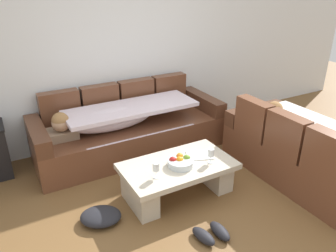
{
  "coord_description": "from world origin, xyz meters",
  "views": [
    {
      "loc": [
        -1.67,
        -2.11,
        2.18
      ],
      "look_at": [
        0.08,
        1.02,
        0.55
      ],
      "focal_mm": 34.69,
      "sensor_mm": 36.0,
      "label": 1
    }
  ],
  "objects_px": {
    "wine_glass_near_left": "(156,167)",
    "open_magazine": "(200,155)",
    "couch_along_wall": "(127,129)",
    "crumpled_garment": "(101,216)",
    "fruit_bowl": "(180,162)",
    "pair_of_shoes": "(212,234)",
    "couch_near_window": "(304,152)",
    "coffee_table": "(178,175)",
    "wine_glass_near_right": "(211,153)"
  },
  "relations": [
    {
      "from": "couch_along_wall",
      "to": "wine_glass_near_right",
      "type": "relative_size",
      "value": 15.12
    },
    {
      "from": "crumpled_garment",
      "to": "wine_glass_near_right",
      "type": "bearing_deg",
      "value": -5.64
    },
    {
      "from": "crumpled_garment",
      "to": "coffee_table",
      "type": "bearing_deg",
      "value": 1.82
    },
    {
      "from": "couch_near_window",
      "to": "wine_glass_near_left",
      "type": "xyz_separation_m",
      "value": [
        -1.77,
        0.31,
        0.16
      ]
    },
    {
      "from": "couch_along_wall",
      "to": "fruit_bowl",
      "type": "height_order",
      "value": "couch_along_wall"
    },
    {
      "from": "wine_glass_near_right",
      "to": "crumpled_garment",
      "type": "xyz_separation_m",
      "value": [
        -1.21,
        0.12,
        -0.44
      ]
    },
    {
      "from": "open_magazine",
      "to": "coffee_table",
      "type": "bearing_deg",
      "value": -153.48
    },
    {
      "from": "fruit_bowl",
      "to": "wine_glass_near_left",
      "type": "distance_m",
      "value": 0.35
    },
    {
      "from": "couch_near_window",
      "to": "pair_of_shoes",
      "type": "relative_size",
      "value": 6.03
    },
    {
      "from": "wine_glass_near_left",
      "to": "open_magazine",
      "type": "relative_size",
      "value": 0.59
    },
    {
      "from": "couch_along_wall",
      "to": "fruit_bowl",
      "type": "xyz_separation_m",
      "value": [
        0.11,
        -1.22,
        0.09
      ]
    },
    {
      "from": "couch_along_wall",
      "to": "pair_of_shoes",
      "type": "xyz_separation_m",
      "value": [
        0.03,
        -1.92,
        -0.28
      ]
    },
    {
      "from": "coffee_table",
      "to": "open_magazine",
      "type": "height_order",
      "value": "open_magazine"
    },
    {
      "from": "couch_near_window",
      "to": "pair_of_shoes",
      "type": "xyz_separation_m",
      "value": [
        -1.53,
        -0.31,
        -0.29
      ]
    },
    {
      "from": "coffee_table",
      "to": "wine_glass_near_right",
      "type": "xyz_separation_m",
      "value": [
        0.32,
        -0.15,
        0.26
      ]
    },
    {
      "from": "couch_near_window",
      "to": "open_magazine",
      "type": "height_order",
      "value": "couch_near_window"
    },
    {
      "from": "coffee_table",
      "to": "crumpled_garment",
      "type": "height_order",
      "value": "coffee_table"
    },
    {
      "from": "couch_near_window",
      "to": "fruit_bowl",
      "type": "height_order",
      "value": "couch_near_window"
    },
    {
      "from": "open_magazine",
      "to": "wine_glass_near_right",
      "type": "bearing_deg",
      "value": -64.59
    },
    {
      "from": "fruit_bowl",
      "to": "pair_of_shoes",
      "type": "distance_m",
      "value": 0.8
    },
    {
      "from": "couch_along_wall",
      "to": "coffee_table",
      "type": "bearing_deg",
      "value": -85.14
    },
    {
      "from": "couch_near_window",
      "to": "coffee_table",
      "type": "bearing_deg",
      "value": 73.57
    },
    {
      "from": "coffee_table",
      "to": "fruit_bowl",
      "type": "bearing_deg",
      "value": -76.93
    },
    {
      "from": "coffee_table",
      "to": "couch_near_window",
      "type": "bearing_deg",
      "value": -16.43
    },
    {
      "from": "couch_along_wall",
      "to": "wine_glass_near_right",
      "type": "xyz_separation_m",
      "value": [
        0.42,
        -1.33,
        0.17
      ]
    },
    {
      "from": "couch_along_wall",
      "to": "coffee_table",
      "type": "height_order",
      "value": "couch_along_wall"
    },
    {
      "from": "fruit_bowl",
      "to": "coffee_table",
      "type": "bearing_deg",
      "value": 103.07
    },
    {
      "from": "couch_along_wall",
      "to": "couch_near_window",
      "type": "height_order",
      "value": "same"
    },
    {
      "from": "fruit_bowl",
      "to": "open_magazine",
      "type": "distance_m",
      "value": 0.3
    },
    {
      "from": "couch_near_window",
      "to": "crumpled_garment",
      "type": "distance_m",
      "value": 2.39
    },
    {
      "from": "couch_near_window",
      "to": "wine_glass_near_right",
      "type": "distance_m",
      "value": 1.18
    },
    {
      "from": "coffee_table",
      "to": "wine_glass_near_right",
      "type": "bearing_deg",
      "value": -24.95
    },
    {
      "from": "couch_along_wall",
      "to": "crumpled_garment",
      "type": "height_order",
      "value": "couch_along_wall"
    },
    {
      "from": "couch_along_wall",
      "to": "open_magazine",
      "type": "distance_m",
      "value": 1.22
    },
    {
      "from": "wine_glass_near_right",
      "to": "couch_near_window",
      "type": "bearing_deg",
      "value": -13.89
    },
    {
      "from": "wine_glass_near_left",
      "to": "crumpled_garment",
      "type": "height_order",
      "value": "wine_glass_near_left"
    },
    {
      "from": "couch_along_wall",
      "to": "open_magazine",
      "type": "xyz_separation_m",
      "value": [
        0.4,
        -1.15,
        0.06
      ]
    },
    {
      "from": "pair_of_shoes",
      "to": "crumpled_garment",
      "type": "height_order",
      "value": "crumpled_garment"
    },
    {
      "from": "wine_glass_near_left",
      "to": "crumpled_garment",
      "type": "bearing_deg",
      "value": 171.11
    },
    {
      "from": "wine_glass_near_left",
      "to": "coffee_table",
      "type": "bearing_deg",
      "value": 20.01
    },
    {
      "from": "wine_glass_near_right",
      "to": "pair_of_shoes",
      "type": "bearing_deg",
      "value": -123.52
    },
    {
      "from": "open_magazine",
      "to": "crumpled_garment",
      "type": "relative_size",
      "value": 0.7
    },
    {
      "from": "couch_along_wall",
      "to": "fruit_bowl",
      "type": "bearing_deg",
      "value": -84.89
    },
    {
      "from": "open_magazine",
      "to": "crumpled_garment",
      "type": "height_order",
      "value": "open_magazine"
    },
    {
      "from": "coffee_table",
      "to": "fruit_bowl",
      "type": "xyz_separation_m",
      "value": [
        0.01,
        -0.04,
        0.18
      ]
    },
    {
      "from": "coffee_table",
      "to": "crumpled_garment",
      "type": "distance_m",
      "value": 0.91
    },
    {
      "from": "coffee_table",
      "to": "open_magazine",
      "type": "xyz_separation_m",
      "value": [
        0.3,
        0.03,
        0.15
      ]
    },
    {
      "from": "couch_along_wall",
      "to": "coffee_table",
      "type": "relative_size",
      "value": 2.09
    },
    {
      "from": "fruit_bowl",
      "to": "pair_of_shoes",
      "type": "bearing_deg",
      "value": -96.61
    },
    {
      "from": "couch_near_window",
      "to": "wine_glass_near_left",
      "type": "bearing_deg",
      "value": 80.06
    }
  ]
}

